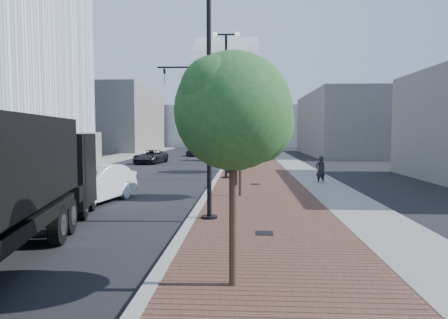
{
  "coord_description": "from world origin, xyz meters",
  "views": [
    {
      "loc": [
        1.83,
        -3.69,
        3.1
      ],
      "look_at": [
        1.0,
        12.0,
        2.0
      ],
      "focal_mm": 32.5,
      "sensor_mm": 36.0,
      "label": 1
    }
  ],
  "objects": [
    {
      "name": "sidewalk",
      "position": [
        3.5,
        40.0,
        0.06
      ],
      "size": [
        7.0,
        140.0,
        0.12
      ],
      "primitive_type": "cube",
      "color": "#4C2D23",
      "rests_on": "ground"
    },
    {
      "name": "concrete_strip",
      "position": [
        6.2,
        40.0,
        0.07
      ],
      "size": [
        2.4,
        140.0,
        0.13
      ],
      "primitive_type": "cube",
      "color": "slate",
      "rests_on": "ground"
    },
    {
      "name": "curb",
      "position": [
        0.0,
        40.0,
        0.07
      ],
      "size": [
        0.3,
        140.0,
        0.14
      ],
      "primitive_type": "cube",
      "color": "gray",
      "rests_on": "ground"
    },
    {
      "name": "west_sidewalk",
      "position": [
        -13.0,
        40.0,
        0.06
      ],
      "size": [
        4.0,
        140.0,
        0.12
      ],
      "primitive_type": "cube",
      "color": "slate",
      "rests_on": "ground"
    },
    {
      "name": "dump_truck",
      "position": [
        -4.4,
        7.2,
        1.46
      ],
      "size": [
        5.04,
        13.59,
        3.45
      ],
      "rotation": [
        0.0,
        0.0,
        0.19
      ],
      "color": "black",
      "rests_on": "ground"
    },
    {
      "name": "white_sedan",
      "position": [
        -4.73,
        13.21,
        0.83
      ],
      "size": [
        2.68,
        5.25,
        1.65
      ],
      "primitive_type": "imported",
      "rotation": [
        0.0,
        0.0,
        -0.19
      ],
      "color": "silver",
      "rests_on": "ground"
    },
    {
      "name": "dark_car_mid",
      "position": [
        -7.3,
        34.83,
        0.65
      ],
      "size": [
        2.85,
        4.97,
        1.31
      ],
      "primitive_type": "imported",
      "rotation": [
        0.0,
        0.0,
        -0.15
      ],
      "color": "black",
      "rests_on": "ground"
    },
    {
      "name": "dark_car_far",
      "position": [
        -4.1,
        47.15,
        0.69
      ],
      "size": [
        2.92,
        5.09,
        1.39
      ],
      "primitive_type": "imported",
      "rotation": [
        0.0,
        0.0,
        -0.21
      ],
      "color": "black",
      "rests_on": "ground"
    },
    {
      "name": "pedestrian",
      "position": [
        6.21,
        20.07,
        0.83
      ],
      "size": [
        0.7,
        0.56,
        1.65
      ],
      "primitive_type": "imported",
      "rotation": [
        0.0,
        0.0,
        3.46
      ],
      "color": "black",
      "rests_on": "ground"
    },
    {
      "name": "streetlight_1",
      "position": [
        0.49,
        10.0,
        4.34
      ],
      "size": [
        1.44,
        0.56,
        9.21
      ],
      "color": "black",
      "rests_on": "ground"
    },
    {
      "name": "streetlight_2",
      "position": [
        0.6,
        22.0,
        4.82
      ],
      "size": [
        1.72,
        0.56,
        9.28
      ],
      "color": "black",
      "rests_on": "ground"
    },
    {
      "name": "streetlight_3",
      "position": [
        0.49,
        34.0,
        4.34
      ],
      "size": [
        1.44,
        0.56,
        9.21
      ],
      "color": "black",
      "rests_on": "ground"
    },
    {
      "name": "streetlight_4",
      "position": [
        0.6,
        46.0,
        4.82
      ],
      "size": [
        1.72,
        0.56,
        9.28
      ],
      "color": "black",
      "rests_on": "ground"
    },
    {
      "name": "traffic_mast",
      "position": [
        -0.3,
        25.0,
        4.98
      ],
      "size": [
        5.09,
        0.2,
        8.0
      ],
      "color": "black",
      "rests_on": "ground"
    },
    {
      "name": "tree_0",
      "position": [
        1.65,
        4.02,
        3.46
      ],
      "size": [
        2.31,
        2.25,
        4.6
      ],
      "color": "#382619",
      "rests_on": "ground"
    },
    {
      "name": "tree_1",
      "position": [
        1.65,
        15.02,
        3.26
      ],
      "size": [
        2.25,
        2.18,
        4.37
      ],
      "color": "#382619",
      "rests_on": "ground"
    },
    {
      "name": "tree_2",
      "position": [
        1.65,
        27.02,
        3.34
      ],
      "size": [
        2.68,
        2.68,
        4.69
      ],
      "color": "#382619",
      "rests_on": "ground"
    },
    {
      "name": "tree_3",
      "position": [
        1.65,
        39.02,
        3.61
      ],
      "size": [
        2.58,
        2.57,
        4.91
      ],
      "color": "#382619",
      "rests_on": "ground"
    },
    {
      "name": "convention_center",
      "position": [
        -2.0,
        85.0,
        6.0
      ],
      "size": [
        50.0,
        30.0,
        50.0
      ],
      "color": "#A0A3AA",
      "rests_on": "ground"
    },
    {
      "name": "commercial_block_nw",
      "position": [
        -20.0,
        60.0,
        5.0
      ],
      "size": [
        14.0,
        20.0,
        10.0
      ],
      "primitive_type": "cube",
      "color": "#66635C",
      "rests_on": "ground"
    },
    {
      "name": "commercial_block_ne",
      "position": [
        16.0,
        50.0,
        4.0
      ],
      "size": [
        12.0,
        22.0,
        8.0
      ],
      "primitive_type": "cube",
      "color": "#625E58",
      "rests_on": "ground"
    },
    {
      "name": "utility_cover_1",
      "position": [
        2.4,
        8.0,
        0.13
      ],
      "size": [
        0.5,
        0.5,
        0.02
      ],
      "primitive_type": "cube",
      "color": "black",
      "rests_on": "sidewalk"
    },
    {
      "name": "utility_cover_2",
      "position": [
        2.4,
        19.0,
        0.13
      ],
      "size": [
        0.5,
        0.5,
        0.02
      ],
      "primitive_type": "cube",
      "color": "black",
      "rests_on": "sidewalk"
    }
  ]
}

